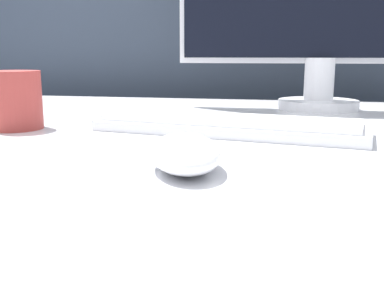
{
  "coord_description": "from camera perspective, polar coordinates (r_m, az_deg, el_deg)",
  "views": [
    {
      "loc": [
        0.17,
        -0.68,
        0.88
      ],
      "look_at": [
        0.08,
        -0.2,
        0.78
      ],
      "focal_mm": 42.0,
      "sensor_mm": 36.0,
      "label": 1
    }
  ],
  "objects": [
    {
      "name": "partition_panel",
      "position": [
        1.35,
        3.62,
        -1.26
      ],
      "size": [
        5.0,
        0.03,
        1.16
      ],
      "color": "#333D4C",
      "rests_on": "ground_plane"
    },
    {
      "name": "computer_mouse_near",
      "position": [
        0.46,
        -0.91,
        -1.14
      ],
      "size": [
        0.11,
        0.14,
        0.04
      ],
      "rotation": [
        0.0,
        0.0,
        0.31
      ],
      "color": "white",
      "rests_on": "desk"
    },
    {
      "name": "keyboard",
      "position": [
        0.68,
        4.62,
        2.38
      ],
      "size": [
        0.42,
        0.19,
        0.02
      ],
      "rotation": [
        0.0,
        0.0,
        -0.17
      ],
      "color": "silver",
      "rests_on": "desk"
    },
    {
      "name": "mug",
      "position": [
        0.76,
        -21.66,
        5.2
      ],
      "size": [
        0.08,
        0.08,
        0.09
      ],
      "color": "#A33833",
      "rests_on": "desk"
    }
  ]
}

